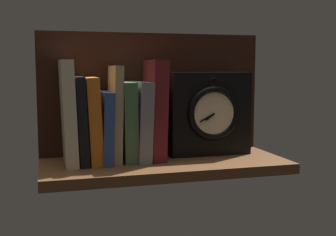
{
  "coord_description": "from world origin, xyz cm",
  "views": [
    {
      "loc": [
        -29.05,
        -104.04,
        22.99
      ],
      "look_at": [
        1.89,
        3.56,
        10.38
      ],
      "focal_mm": 46.64,
      "sensor_mm": 36.0,
      "label": 1
    }
  ],
  "objects": [
    {
      "name": "ground_plane",
      "position": [
        0.0,
        0.0,
        -1.25
      ],
      "size": [
        61.23,
        25.65,
        2.5
      ],
      "primitive_type": "cube",
      "color": "brown"
    },
    {
      "name": "back_panel",
      "position": [
        0.0,
        12.23,
        16.32
      ],
      "size": [
        61.23,
        1.2,
        32.64
      ],
      "primitive_type": "cube",
      "color": "black",
      "rests_on": "ground_plane"
    },
    {
      "name": "book_cream_twain",
      "position": [
        -23.3,
        3.56,
        12.55
      ],
      "size": [
        3.68,
        16.13,
        25.18
      ],
      "primitive_type": "cube",
      "rotation": [
        0.0,
        -0.03,
        0.0
      ],
      "color": "beige",
      "rests_on": "ground_plane"
    },
    {
      "name": "book_black_skeptic",
      "position": [
        -20.43,
        3.56,
        10.59
      ],
      "size": [
        2.97,
        15.25,
        21.25
      ],
      "primitive_type": "cube",
      "rotation": [
        0.0,
        -0.04,
        0.0
      ],
      "color": "black",
      "rests_on": "ground_plane"
    },
    {
      "name": "book_orange_pandolfini",
      "position": [
        -17.5,
        3.56,
        10.48
      ],
      "size": [
        3.89,
        14.01,
        21.07
      ],
      "primitive_type": "cube",
      "rotation": [
        0.0,
        -0.04,
        0.0
      ],
      "color": "orange",
      "rests_on": "ground_plane"
    },
    {
      "name": "book_blue_modern",
      "position": [
        -14.44,
        3.56,
        8.72
      ],
      "size": [
        3.14,
        14.99,
        17.52
      ],
      "primitive_type": "cube",
      "rotation": [
        0.0,
        0.04,
        0.0
      ],
      "color": "#2D4C8E",
      "rests_on": "ground_plane"
    },
    {
      "name": "book_tan_shortstories",
      "position": [
        -11.88,
        3.56,
        11.89
      ],
      "size": [
        2.73,
        12.46,
        23.83
      ],
      "primitive_type": "cube",
      "rotation": [
        0.0,
        0.03,
        0.0
      ],
      "color": "tan",
      "rests_on": "ground_plane"
    },
    {
      "name": "book_green_romantic",
      "position": [
        -8.91,
        3.56,
        9.87
      ],
      "size": [
        3.5,
        13.13,
        19.78
      ],
      "primitive_type": "cube",
      "rotation": [
        0.0,
        -0.01,
        0.0
      ],
      "color": "#476B44",
      "rests_on": "ground_plane"
    },
    {
      "name": "book_gray_chess",
      "position": [
        -5.35,
        3.56,
        9.89
      ],
      "size": [
        4.0,
        14.73,
        19.88
      ],
      "primitive_type": "cube",
      "rotation": [
        0.0,
        0.04,
        0.0
      ],
      "color": "gray",
      "rests_on": "ground_plane"
    },
    {
      "name": "book_maroon_dawkins",
      "position": [
        -1.65,
        3.56,
        12.6
      ],
      "size": [
        4.32,
        13.19,
        25.3
      ],
      "primitive_type": "cube",
      "rotation": [
        0.0,
        0.03,
        0.0
      ],
      "color": "maroon",
      "rests_on": "ground_plane"
    },
    {
      "name": "framed_clock",
      "position": [
        13.7,
        3.81,
        11.13
      ],
      "size": [
        22.12,
        6.3,
        22.12
      ],
      "color": "black",
      "rests_on": "ground_plane"
    }
  ]
}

